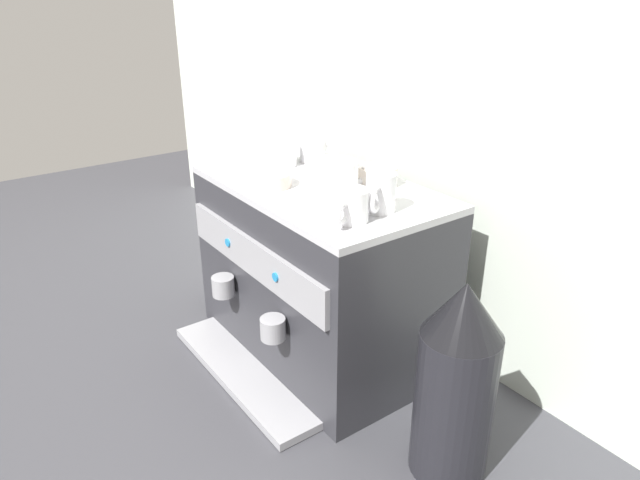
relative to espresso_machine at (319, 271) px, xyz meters
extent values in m
plane|color=#38383D|center=(0.00, 0.00, -0.22)|extent=(4.00, 4.00, 0.00)
cube|color=silver|center=(0.00, 0.28, 0.36)|extent=(2.80, 0.03, 1.16)
cube|color=#2D2D33|center=(0.00, 0.00, -0.01)|extent=(0.62, 0.36, 0.44)
cube|color=#B7B7BC|center=(0.00, 0.00, 0.22)|extent=(0.62, 0.36, 0.02)
cube|color=#939399|center=(0.00, -0.18, 0.09)|extent=(0.57, 0.01, 0.09)
cylinder|color=#1E7AB7|center=(-0.11, -0.19, 0.09)|extent=(0.02, 0.01, 0.02)
cylinder|color=#1E7AB7|center=(0.11, -0.19, 0.09)|extent=(0.02, 0.01, 0.02)
cube|color=#939399|center=(0.00, -0.23, -0.21)|extent=(0.53, 0.12, 0.02)
cylinder|color=#939399|center=(-0.12, -0.21, -0.03)|extent=(0.06, 0.06, 0.05)
cylinder|color=#939399|center=(0.12, -0.21, -0.03)|extent=(0.06, 0.06, 0.05)
cylinder|color=white|center=(-0.18, 0.01, 0.26)|extent=(0.08, 0.08, 0.06)
torus|color=white|center=(-0.20, 0.06, 0.26)|extent=(0.03, 0.05, 0.05)
cylinder|color=white|center=(0.21, 0.01, 0.27)|extent=(0.06, 0.06, 0.08)
torus|color=white|center=(0.24, -0.03, 0.27)|extent=(0.04, 0.05, 0.06)
cylinder|color=white|center=(0.07, 0.01, 0.27)|extent=(0.08, 0.08, 0.07)
torus|color=white|center=(0.08, 0.06, 0.27)|extent=(0.02, 0.06, 0.06)
cylinder|color=white|center=(-0.16, 0.10, 0.26)|extent=(0.07, 0.07, 0.07)
torus|color=white|center=(-0.12, 0.13, 0.26)|extent=(0.05, 0.04, 0.05)
cylinder|color=white|center=(0.22, -0.08, 0.26)|extent=(0.07, 0.07, 0.07)
torus|color=white|center=(0.24, -0.12, 0.26)|extent=(0.04, 0.05, 0.05)
cylinder|color=beige|center=(0.08, 0.11, 0.25)|extent=(0.09, 0.09, 0.04)
cylinder|color=beige|center=(0.08, 0.11, 0.23)|extent=(0.05, 0.05, 0.01)
cylinder|color=beige|center=(-0.06, -0.10, 0.24)|extent=(0.10, 0.10, 0.03)
cylinder|color=beige|center=(-0.06, -0.10, 0.23)|extent=(0.06, 0.06, 0.01)
cylinder|color=beige|center=(-0.04, 0.08, 0.24)|extent=(0.12, 0.12, 0.03)
cylinder|color=beige|center=(-0.04, 0.08, 0.23)|extent=(0.07, 0.07, 0.01)
cylinder|color=black|center=(0.49, -0.03, -0.07)|extent=(0.15, 0.15, 0.31)
cone|color=black|center=(0.49, -0.03, 0.14)|extent=(0.15, 0.15, 0.10)
cylinder|color=#B7B7BC|center=(-0.42, -0.03, -0.16)|extent=(0.11, 0.11, 0.13)
camera|label=1|loc=(1.04, -0.75, 0.67)|focal=32.53mm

